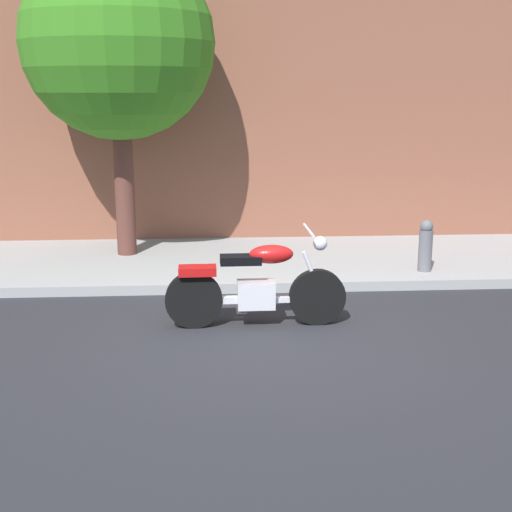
{
  "coord_description": "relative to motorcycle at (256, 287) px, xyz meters",
  "views": [
    {
      "loc": [
        -0.53,
        -7.51,
        2.78
      ],
      "look_at": [
        -0.01,
        0.46,
        0.86
      ],
      "focal_mm": 49.38,
      "sensor_mm": 36.0,
      "label": 1
    }
  ],
  "objects": [
    {
      "name": "motorcycle",
      "position": [
        0.0,
        0.0,
        0.0
      ],
      "size": [
        2.15,
        0.7,
        1.17
      ],
      "color": "black",
      "rests_on": "ground"
    },
    {
      "name": "fire_hydrant",
      "position": [
        2.61,
        1.88,
        -0.03
      ],
      "size": [
        0.2,
        0.2,
        0.91
      ],
      "color": "slate",
      "rests_on": "ground"
    },
    {
      "name": "sidewalk",
      "position": [
        0.01,
        2.87,
        -0.41
      ],
      "size": [
        21.19,
        3.06,
        0.14
      ],
      "primitive_type": "cube",
      "color": "#A0A0A0",
      "rests_on": "ground"
    },
    {
      "name": "ground_plane",
      "position": [
        0.01,
        -0.46,
        -0.48
      ],
      "size": [
        60.0,
        60.0,
        0.0
      ],
      "primitive_type": "plane",
      "color": "#28282D"
    },
    {
      "name": "building_facade",
      "position": [
        0.01,
        4.65,
        3.72
      ],
      "size": [
        21.19,
        0.5,
        8.39
      ],
      "primitive_type": "cube",
      "color": "brown",
      "rests_on": "ground"
    },
    {
      "name": "street_tree",
      "position": [
        -1.89,
        3.26,
        2.94
      ],
      "size": [
        2.95,
        2.95,
        4.91
      ],
      "color": "brown",
      "rests_on": "ground"
    }
  ]
}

